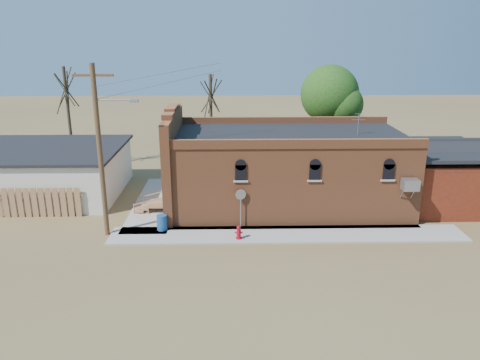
{
  "coord_description": "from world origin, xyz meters",
  "views": [
    {
      "loc": [
        -1.54,
        -22.08,
        10.35
      ],
      "look_at": [
        -1.01,
        3.19,
        2.4
      ],
      "focal_mm": 35.0,
      "sensor_mm": 36.0,
      "label": 1
    }
  ],
  "objects_px": {
    "brick_bar": "(282,169)",
    "stop_sign": "(241,198)",
    "fire_hydrant": "(239,232)",
    "trash_barrel": "(162,223)",
    "utility_pole": "(101,148)"
  },
  "relations": [
    {
      "from": "utility_pole",
      "to": "brick_bar",
      "type": "bearing_deg",
      "value": 23.69
    },
    {
      "from": "fire_hydrant",
      "to": "stop_sign",
      "type": "xyz_separation_m",
      "value": [
        0.13,
        1.46,
        1.36
      ]
    },
    {
      "from": "utility_pole",
      "to": "trash_barrel",
      "type": "distance_m",
      "value": 5.14
    },
    {
      "from": "brick_bar",
      "to": "trash_barrel",
      "type": "height_order",
      "value": "brick_bar"
    },
    {
      "from": "brick_bar",
      "to": "stop_sign",
      "type": "height_order",
      "value": "brick_bar"
    },
    {
      "from": "fire_hydrant",
      "to": "trash_barrel",
      "type": "relative_size",
      "value": 0.86
    },
    {
      "from": "utility_pole",
      "to": "trash_barrel",
      "type": "height_order",
      "value": "utility_pole"
    },
    {
      "from": "stop_sign",
      "to": "brick_bar",
      "type": "bearing_deg",
      "value": 64.42
    },
    {
      "from": "fire_hydrant",
      "to": "stop_sign",
      "type": "bearing_deg",
      "value": 96.18
    },
    {
      "from": "brick_bar",
      "to": "stop_sign",
      "type": "distance_m",
      "value": 4.58
    },
    {
      "from": "fire_hydrant",
      "to": "trash_barrel",
      "type": "height_order",
      "value": "trash_barrel"
    },
    {
      "from": "utility_pole",
      "to": "stop_sign",
      "type": "relative_size",
      "value": 4.02
    },
    {
      "from": "utility_pole",
      "to": "fire_hydrant",
      "type": "relative_size",
      "value": 12.33
    },
    {
      "from": "brick_bar",
      "to": "utility_pole",
      "type": "distance_m",
      "value": 10.96
    },
    {
      "from": "fire_hydrant",
      "to": "trash_barrel",
      "type": "bearing_deg",
      "value": 174.81
    }
  ]
}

